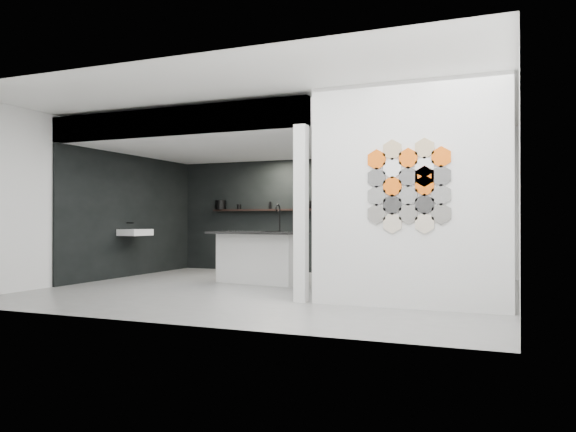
% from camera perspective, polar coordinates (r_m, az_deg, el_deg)
% --- Properties ---
extents(floor, '(7.00, 6.00, 0.01)m').
position_cam_1_polar(floor, '(8.74, -1.36, -7.58)').
color(floor, slate).
extents(partition_panel, '(2.45, 0.15, 2.80)m').
position_cam_1_polar(partition_panel, '(7.07, 12.04, 2.14)').
color(partition_panel, silver).
rests_on(partition_panel, floor).
extents(bay_clad_back, '(4.40, 0.04, 2.35)m').
position_cam_1_polar(bay_clad_back, '(11.92, -1.36, 0.02)').
color(bay_clad_back, black).
rests_on(bay_clad_back, floor).
extents(bay_clad_left, '(0.04, 4.00, 2.35)m').
position_cam_1_polar(bay_clad_left, '(11.33, -15.55, 0.06)').
color(bay_clad_left, black).
rests_on(bay_clad_left, floor).
extents(bulkhead, '(4.40, 4.00, 0.40)m').
position_cam_1_polar(bulkhead, '(10.25, -5.82, 7.81)').
color(bulkhead, silver).
rests_on(bulkhead, corner_column).
extents(corner_column, '(0.16, 0.16, 2.35)m').
position_cam_1_polar(corner_column, '(7.44, 1.33, 0.27)').
color(corner_column, silver).
rests_on(corner_column, floor).
extents(fascia_beam, '(4.40, 0.16, 0.40)m').
position_cam_1_polar(fascia_beam, '(8.62, -11.93, 9.37)').
color(fascia_beam, silver).
rests_on(fascia_beam, corner_column).
extents(wall_basin, '(0.40, 0.60, 0.12)m').
position_cam_1_polar(wall_basin, '(11.03, -15.25, -1.62)').
color(wall_basin, silver).
rests_on(wall_basin, bay_clad_left).
extents(display_shelf, '(3.00, 0.15, 0.04)m').
position_cam_1_polar(display_shelf, '(11.78, -1.12, 0.63)').
color(display_shelf, black).
rests_on(display_shelf, bay_clad_back).
extents(kitchen_island, '(1.78, 1.00, 1.36)m').
position_cam_1_polar(kitchen_island, '(9.67, -2.89, -4.13)').
color(kitchen_island, silver).
rests_on(kitchen_island, floor).
extents(stockpot, '(0.28, 0.28, 0.20)m').
position_cam_1_polar(stockpot, '(12.38, -6.86, 1.14)').
color(stockpot, black).
rests_on(stockpot, display_shelf).
extents(kettle, '(0.23, 0.23, 0.16)m').
position_cam_1_polar(kettle, '(11.51, 2.26, 1.17)').
color(kettle, black).
rests_on(kettle, display_shelf).
extents(glass_bowl, '(0.15, 0.15, 0.10)m').
position_cam_1_polar(glass_bowl, '(11.33, 4.95, 1.02)').
color(glass_bowl, gray).
rests_on(glass_bowl, display_shelf).
extents(glass_vase, '(0.10, 0.10, 0.12)m').
position_cam_1_polar(glass_vase, '(11.32, 5.17, 1.09)').
color(glass_vase, gray).
rests_on(glass_vase, display_shelf).
extents(bottle_dark, '(0.08, 0.08, 0.15)m').
position_cam_1_polar(bottle_dark, '(11.85, -1.84, 1.09)').
color(bottle_dark, black).
rests_on(bottle_dark, display_shelf).
extents(utensil_cup, '(0.10, 0.10, 0.10)m').
position_cam_1_polar(utensil_cup, '(12.17, -5.00, 0.94)').
color(utensil_cup, black).
rests_on(utensil_cup, display_shelf).
extents(hex_tile_cluster, '(1.04, 0.02, 1.16)m').
position_cam_1_polar(hex_tile_cluster, '(6.98, 12.19, 3.03)').
color(hex_tile_cluster, '#66635E').
rests_on(hex_tile_cluster, partition_panel).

